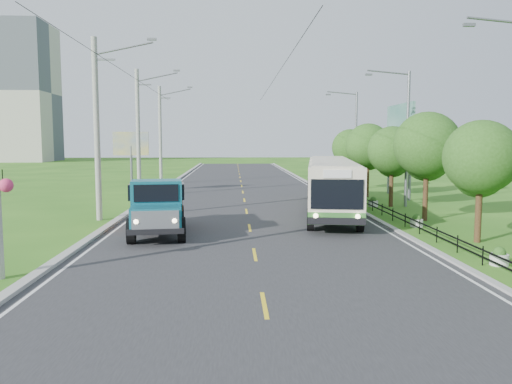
{
  "coord_description": "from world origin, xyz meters",
  "views": [
    {
      "loc": [
        -0.81,
        -18.93,
        4.37
      ],
      "look_at": [
        0.3,
        5.42,
        1.9
      ],
      "focal_mm": 35.0,
      "sensor_mm": 36.0,
      "label": 1
    }
  ],
  "objects": [
    {
      "name": "pole_far",
      "position": [
        -8.26,
        33.0,
        5.09
      ],
      "size": [
        3.51,
        0.32,
        10.0
      ],
      "color": "gray",
      "rests_on": "ground"
    },
    {
      "name": "bus",
      "position": [
        5.21,
        11.55,
        1.91
      ],
      "size": [
        5.22,
        16.63,
        3.17
      ],
      "rotation": [
        0.0,
        0.0,
        -0.16
      ],
      "color": "#326F2C",
      "rests_on": "ground"
    },
    {
      "name": "tree_fifth",
      "position": [
        9.86,
        20.14,
        3.85
      ],
      "size": [
        3.48,
        3.52,
        5.8
      ],
      "color": "#382314",
      "rests_on": "ground"
    },
    {
      "name": "planter_far",
      "position": [
        8.6,
        22.0,
        0.29
      ],
      "size": [
        0.64,
        0.64,
        0.67
      ],
      "color": "silver",
      "rests_on": "ground"
    },
    {
      "name": "dump_truck",
      "position": [
        -4.39,
        4.58,
        1.49
      ],
      "size": [
        3.08,
        6.49,
        2.63
      ],
      "rotation": [
        0.0,
        0.0,
        0.12
      ],
      "color": "#125A6C",
      "rests_on": "ground"
    },
    {
      "name": "railing_right",
      "position": [
        8.0,
        14.0,
        0.3
      ],
      "size": [
        0.04,
        40.0,
        0.6
      ],
      "primitive_type": "cube",
      "color": "black",
      "rests_on": "ground"
    },
    {
      "name": "centre_dash",
      "position": [
        0.0,
        0.0,
        0.02
      ],
      "size": [
        0.12,
        2.2,
        0.0
      ],
      "primitive_type": "cube",
      "color": "yellow",
      "rests_on": "road"
    },
    {
      "name": "pole_near",
      "position": [
        -8.26,
        9.0,
        5.09
      ],
      "size": [
        3.51,
        0.32,
        10.0
      ],
      "color": "gray",
      "rests_on": "ground"
    },
    {
      "name": "planter_near",
      "position": [
        8.6,
        6.0,
        0.29
      ],
      "size": [
        0.64,
        0.64,
        0.67
      ],
      "color": "silver",
      "rests_on": "ground"
    },
    {
      "name": "ground",
      "position": [
        0.0,
        0.0,
        0.0
      ],
      "size": [
        240.0,
        240.0,
        0.0
      ],
      "primitive_type": "plane",
      "color": "#2A6217",
      "rests_on": "ground"
    },
    {
      "name": "streetlight_far",
      "position": [
        10.64,
        28.0,
        4.9
      ],
      "size": [
        3.02,
        0.2,
        9.07
      ],
      "color": "slate",
      "rests_on": "ground"
    },
    {
      "name": "pole_mid",
      "position": [
        -8.26,
        21.0,
        5.09
      ],
      "size": [
        3.51,
        0.32,
        10.0
      ],
      "color": "gray",
      "rests_on": "ground"
    },
    {
      "name": "edge_line_left",
      "position": [
        -6.65,
        20.0,
        0.02
      ],
      "size": [
        0.12,
        120.0,
        0.0
      ],
      "primitive_type": "cube",
      "color": "silver",
      "rests_on": "road"
    },
    {
      "name": "billboard_right",
      "position": [
        12.3,
        20.0,
        5.34
      ],
      "size": [
        0.24,
        6.0,
        7.3
      ],
      "color": "slate",
      "rests_on": "ground"
    },
    {
      "name": "billboard_left",
      "position": [
        -9.5,
        24.0,
        3.87
      ],
      "size": [
        3.0,
        0.2,
        5.2
      ],
      "color": "slate",
      "rests_on": "ground"
    },
    {
      "name": "road",
      "position": [
        0.0,
        20.0,
        0.01
      ],
      "size": [
        14.0,
        120.0,
        0.02
      ],
      "primitive_type": "cube",
      "color": "#28282B",
      "rests_on": "ground"
    },
    {
      "name": "planter_front",
      "position": [
        8.6,
        -2.0,
        0.29
      ],
      "size": [
        0.64,
        0.64,
        0.67
      ],
      "color": "silver",
      "rests_on": "ground"
    },
    {
      "name": "curb_left",
      "position": [
        -7.2,
        20.0,
        0.07
      ],
      "size": [
        0.4,
        120.0,
        0.15
      ],
      "primitive_type": "cube",
      "color": "#9E9E99",
      "rests_on": "ground"
    },
    {
      "name": "edge_line_right",
      "position": [
        6.65,
        20.0,
        0.02
      ],
      "size": [
        0.12,
        120.0,
        0.0
      ],
      "primitive_type": "cube",
      "color": "silver",
      "rests_on": "road"
    },
    {
      "name": "tree_fourth",
      "position": [
        9.86,
        14.14,
        3.59
      ],
      "size": [
        3.24,
        3.31,
        5.4
      ],
      "color": "#382314",
      "rests_on": "ground"
    },
    {
      "name": "tree_third",
      "position": [
        9.86,
        8.14,
        3.99
      ],
      "size": [
        3.6,
        3.62,
        6.0
      ],
      "color": "#382314",
      "rests_on": "ground"
    },
    {
      "name": "streetlight_mid",
      "position": [
        10.64,
        14.0,
        4.9
      ],
      "size": [
        3.02,
        0.2,
        9.07
      ],
      "color": "slate",
      "rests_on": "ground"
    },
    {
      "name": "curb_right",
      "position": [
        7.15,
        20.0,
        0.05
      ],
      "size": [
        0.3,
        120.0,
        0.1
      ],
      "primitive_type": "cube",
      "color": "#9E9E99",
      "rests_on": "ground"
    },
    {
      "name": "tree_second",
      "position": [
        9.86,
        2.14,
        3.52
      ],
      "size": [
        3.18,
        3.26,
        5.3
      ],
      "color": "#382314",
      "rests_on": "ground"
    },
    {
      "name": "tree_back",
      "position": [
        9.86,
        26.14,
        3.65
      ],
      "size": [
        3.3,
        3.36,
        5.5
      ],
      "color": "#382314",
      "rests_on": "ground"
    },
    {
      "name": "planter_mid",
      "position": [
        8.6,
        14.0,
        0.29
      ],
      "size": [
        0.64,
        0.64,
        0.67
      ],
      "color": "silver",
      "rests_on": "ground"
    }
  ]
}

